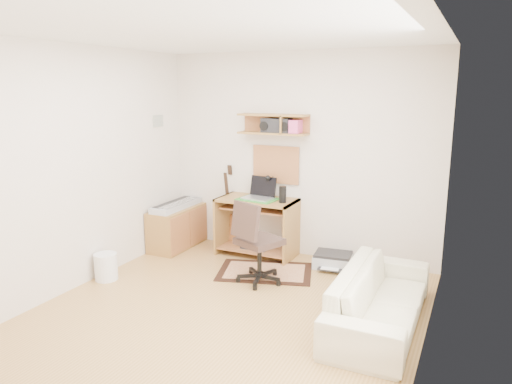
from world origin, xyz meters
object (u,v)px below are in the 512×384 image
at_px(desk, 257,227).
at_px(task_chair, 260,241).
at_px(sofa, 380,289).
at_px(printer, 333,260).
at_px(cabinet, 177,227).

xyz_separation_m(desk, task_chair, (0.41, -0.82, 0.10)).
bearing_deg(task_chair, desk, 139.77).
height_order(task_chair, sofa, task_chair).
height_order(printer, sofa, sofa).
bearing_deg(printer, cabinet, 177.83).
distance_m(task_chair, sofa, 1.49).
distance_m(desk, printer, 1.08).
bearing_deg(desk, printer, -1.28).
height_order(desk, printer, desk).
xyz_separation_m(task_chair, sofa, (1.42, -0.44, -0.13)).
bearing_deg(desk, task_chair, -63.14).
xyz_separation_m(task_chair, cabinet, (-1.54, 0.64, -0.20)).
relative_size(task_chair, cabinet, 1.06).
xyz_separation_m(task_chair, printer, (0.62, 0.79, -0.39)).
height_order(desk, cabinet, desk).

